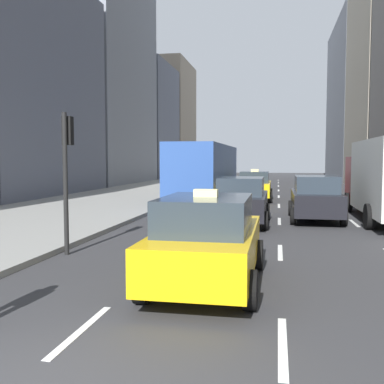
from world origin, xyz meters
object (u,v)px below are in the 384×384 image
object	(u,v)px
traffic_light_pole	(67,160)
taxi_second	(207,240)
sedan_silver_behind	(242,200)
taxi_lead	(255,186)
sedan_black_near	(316,198)
city_bus	(206,170)

from	to	relation	value
traffic_light_pole	taxi_second	bearing A→B (deg)	-28.91
sedan_silver_behind	traffic_light_pole	bearing A→B (deg)	-122.54
sedan_silver_behind	traffic_light_pole	xyz separation A→B (m)	(-3.95, -6.19, 1.51)
taxi_second	traffic_light_pole	size ratio (longest dim) A/B	1.22
taxi_second	traffic_light_pole	xyz separation A→B (m)	(-3.95, 2.18, 1.53)
taxi_lead	traffic_light_pole	world-z (taller)	traffic_light_pole
sedan_black_near	traffic_light_pole	bearing A→B (deg)	-131.25
taxi_lead	sedan_black_near	distance (m)	8.74
sedan_black_near	traffic_light_pole	xyz separation A→B (m)	(-6.75, -7.70, 1.51)
taxi_lead	sedan_silver_behind	bearing A→B (deg)	-90.00
taxi_second	traffic_light_pole	bearing A→B (deg)	151.09
taxi_lead	sedan_black_near	bearing A→B (deg)	-71.31
taxi_second	city_bus	world-z (taller)	city_bus
sedan_black_near	city_bus	xyz separation A→B (m)	(-5.61, 7.64, 0.88)
sedan_silver_behind	taxi_lead	bearing A→B (deg)	90.00
taxi_lead	sedan_black_near	xyz separation A→B (m)	(2.80, -8.28, 0.02)
taxi_lead	traffic_light_pole	bearing A→B (deg)	-103.89
taxi_lead	city_bus	bearing A→B (deg)	-167.21
taxi_second	sedan_black_near	distance (m)	10.27
sedan_black_near	city_bus	bearing A→B (deg)	126.30
taxi_lead	traffic_light_pole	size ratio (longest dim) A/B	1.22
taxi_lead	city_bus	distance (m)	3.02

